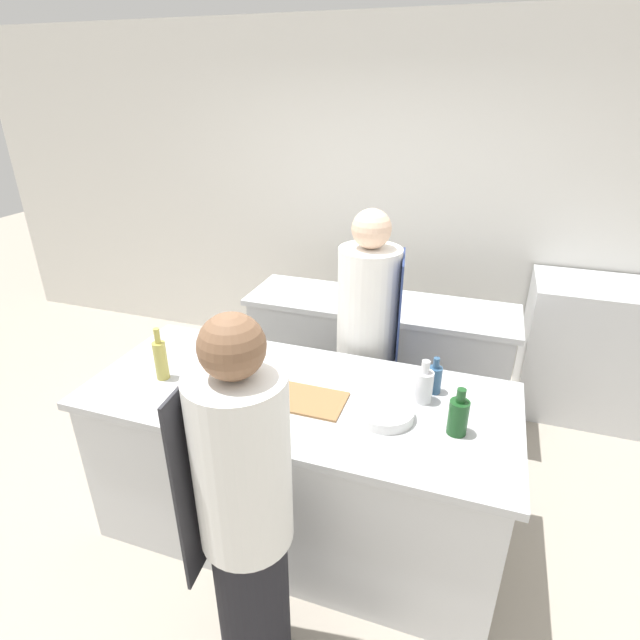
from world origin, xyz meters
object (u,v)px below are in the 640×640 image
object	(u,v)px
chef_at_stove	(367,345)
bowl_mixing_large	(385,412)
oven_range	(593,351)
chef_at_prep_near	(246,519)
bottle_vinegar	(424,385)
bowl_prep_small	(234,381)
bottle_olive_oil	(435,379)
bottle_wine	(458,416)
bottle_cooking_oil	(161,359)

from	to	relation	value
chef_at_stove	bowl_mixing_large	bearing A→B (deg)	10.61
oven_range	chef_at_prep_near	bearing A→B (deg)	-121.80
bottle_vinegar	bowl_prep_small	distance (m)	0.95
oven_range	bottle_olive_oil	xyz separation A→B (m)	(-1.02, -1.54, 0.46)
bottle_vinegar	chef_at_stove	bearing A→B (deg)	126.30
bottle_wine	bowl_mixing_large	size ratio (longest dim) A/B	0.84
oven_range	chef_at_stove	distance (m)	1.85
bowl_mixing_large	oven_range	bearing A→B (deg)	56.52
bottle_cooking_oil	bowl_mixing_large	xyz separation A→B (m)	(1.18, 0.04, -0.09)
bottle_olive_oil	bottle_wine	distance (m)	0.33
chef_at_stove	bowl_prep_small	world-z (taller)	chef_at_stove
chef_at_prep_near	bowl_prep_small	size ratio (longest dim) A/B	7.40
oven_range	bowl_prep_small	world-z (taller)	oven_range
bottle_vinegar	bottle_cooking_oil	world-z (taller)	bottle_cooking_oil
chef_at_prep_near	bowl_mixing_large	distance (m)	0.81
chef_at_prep_near	bottle_vinegar	xyz separation A→B (m)	(0.52, 0.91, 0.14)
bottle_vinegar	bottle_olive_oil	bearing A→B (deg)	67.10
oven_range	chef_at_prep_near	xyz separation A→B (m)	(-1.58, -2.54, 0.33)
chef_at_prep_near	bottle_cooking_oil	size ratio (longest dim) A/B	5.80
bottle_wine	chef_at_prep_near	bearing A→B (deg)	-134.59
chef_at_prep_near	oven_range	bearing A→B (deg)	-37.36
bottle_cooking_oil	bowl_prep_small	xyz separation A→B (m)	(0.40, 0.05, -0.08)
oven_range	bottle_vinegar	world-z (taller)	bottle_vinegar
oven_range	chef_at_stove	bearing A→B (deg)	-144.37
bottle_olive_oil	bowl_prep_small	distance (m)	1.02
chef_at_prep_near	bottle_cooking_oil	xyz separation A→B (m)	(-0.82, 0.67, 0.17)
oven_range	chef_at_prep_near	world-z (taller)	chef_at_prep_near
oven_range	bowl_mixing_large	bearing A→B (deg)	-123.48
bowl_prep_small	oven_range	bearing A→B (deg)	42.39
bottle_vinegar	oven_range	bearing A→B (deg)	57.02
bottle_vinegar	bowl_mixing_large	world-z (taller)	bottle_vinegar
bowl_prep_small	chef_at_prep_near	bearing A→B (deg)	-59.91
bowl_prep_small	bottle_olive_oil	bearing A→B (deg)	16.22
oven_range	bowl_prep_small	distance (m)	2.73
bottle_vinegar	bottle_cooking_oil	bearing A→B (deg)	-170.12
chef_at_stove	bottle_wine	world-z (taller)	chef_at_stove
chef_at_prep_near	bowl_mixing_large	size ratio (longest dim) A/B	6.17
bowl_mixing_large	bottle_olive_oil	bearing A→B (deg)	56.96
bottle_wine	bowl_mixing_large	world-z (taller)	bottle_wine
bottle_vinegar	bottle_wine	world-z (taller)	bottle_wine
bottle_olive_oil	bowl_prep_small	xyz separation A→B (m)	(-0.97, -0.28, -0.04)
bottle_olive_oil	bottle_vinegar	world-z (taller)	bottle_vinegar
bottle_olive_oil	bowl_mixing_large	world-z (taller)	bottle_olive_oil
bottle_vinegar	bowl_prep_small	world-z (taller)	bottle_vinegar
bottle_vinegar	bottle_cooking_oil	xyz separation A→B (m)	(-1.33, -0.23, 0.03)
bottle_cooking_oil	bottle_olive_oil	bearing A→B (deg)	13.48
bottle_wine	oven_range	bearing A→B (deg)	64.38
bottle_wine	bottle_cooking_oil	bearing A→B (deg)	-178.86
chef_at_prep_near	bottle_cooking_oil	bearing A→B (deg)	44.87
bottle_vinegar	bottle_cooking_oil	distance (m)	1.35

